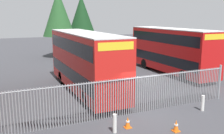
{
  "coord_description": "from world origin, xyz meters",
  "views": [
    {
      "loc": [
        -7.39,
        -12.19,
        5.59
      ],
      "look_at": [
        0.0,
        4.0,
        2.0
      ],
      "focal_mm": 40.62,
      "sensor_mm": 36.0,
      "label": 1
    }
  ],
  "objects_px": {
    "double_decker_bus_near_gate": "(171,49)",
    "traffic_cone_near_kerb": "(128,122)",
    "bollard_near_left": "(115,123)",
    "bollard_center_front": "(203,103)",
    "traffic_cone_by_gate": "(176,126)",
    "double_decker_bus_behind_fence_left": "(85,60)"
  },
  "relations": [
    {
      "from": "double_decker_bus_near_gate",
      "to": "traffic_cone_near_kerb",
      "type": "xyz_separation_m",
      "value": [
        -9.79,
        -9.44,
        -2.13
      ]
    },
    {
      "from": "bollard_near_left",
      "to": "bollard_center_front",
      "type": "distance_m",
      "value": 6.05
    },
    {
      "from": "double_decker_bus_near_gate",
      "to": "traffic_cone_near_kerb",
      "type": "height_order",
      "value": "double_decker_bus_near_gate"
    },
    {
      "from": "bollard_center_front",
      "to": "traffic_cone_by_gate",
      "type": "xyz_separation_m",
      "value": [
        -3.23,
        -1.59,
        -0.19
      ]
    },
    {
      "from": "double_decker_bus_near_gate",
      "to": "bollard_center_front",
      "type": "distance_m",
      "value": 10.46
    },
    {
      "from": "double_decker_bus_behind_fence_left",
      "to": "traffic_cone_by_gate",
      "type": "height_order",
      "value": "double_decker_bus_behind_fence_left"
    },
    {
      "from": "double_decker_bus_behind_fence_left",
      "to": "traffic_cone_near_kerb",
      "type": "height_order",
      "value": "double_decker_bus_behind_fence_left"
    },
    {
      "from": "traffic_cone_by_gate",
      "to": "traffic_cone_near_kerb",
      "type": "distance_m",
      "value": 2.39
    },
    {
      "from": "double_decker_bus_behind_fence_left",
      "to": "bollard_near_left",
      "type": "xyz_separation_m",
      "value": [
        -0.95,
        -7.23,
        -1.95
      ]
    },
    {
      "from": "bollard_near_left",
      "to": "bollard_center_front",
      "type": "height_order",
      "value": "same"
    },
    {
      "from": "double_decker_bus_behind_fence_left",
      "to": "bollard_center_front",
      "type": "xyz_separation_m",
      "value": [
        5.09,
        -6.77,
        -1.95
      ]
    },
    {
      "from": "bollard_near_left",
      "to": "bollard_center_front",
      "type": "xyz_separation_m",
      "value": [
        6.04,
        0.46,
        0.0
      ]
    },
    {
      "from": "double_decker_bus_behind_fence_left",
      "to": "bollard_near_left",
      "type": "bearing_deg",
      "value": -97.46
    },
    {
      "from": "bollard_center_front",
      "to": "traffic_cone_near_kerb",
      "type": "bearing_deg",
      "value": -177.4
    },
    {
      "from": "double_decker_bus_behind_fence_left",
      "to": "bollard_center_front",
      "type": "relative_size",
      "value": 11.38
    },
    {
      "from": "double_decker_bus_behind_fence_left",
      "to": "bollard_center_front",
      "type": "distance_m",
      "value": 8.69
    },
    {
      "from": "double_decker_bus_behind_fence_left",
      "to": "traffic_cone_near_kerb",
      "type": "relative_size",
      "value": 18.32
    },
    {
      "from": "traffic_cone_by_gate",
      "to": "double_decker_bus_near_gate",
      "type": "bearing_deg",
      "value": 54.06
    },
    {
      "from": "bollard_center_front",
      "to": "double_decker_bus_behind_fence_left",
      "type": "bearing_deg",
      "value": 126.94
    },
    {
      "from": "bollard_center_front",
      "to": "traffic_cone_by_gate",
      "type": "distance_m",
      "value": 3.6
    },
    {
      "from": "double_decker_bus_behind_fence_left",
      "to": "traffic_cone_near_kerb",
      "type": "distance_m",
      "value": 7.33
    },
    {
      "from": "bollard_center_front",
      "to": "double_decker_bus_near_gate",
      "type": "bearing_deg",
      "value": 63.48
    }
  ]
}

